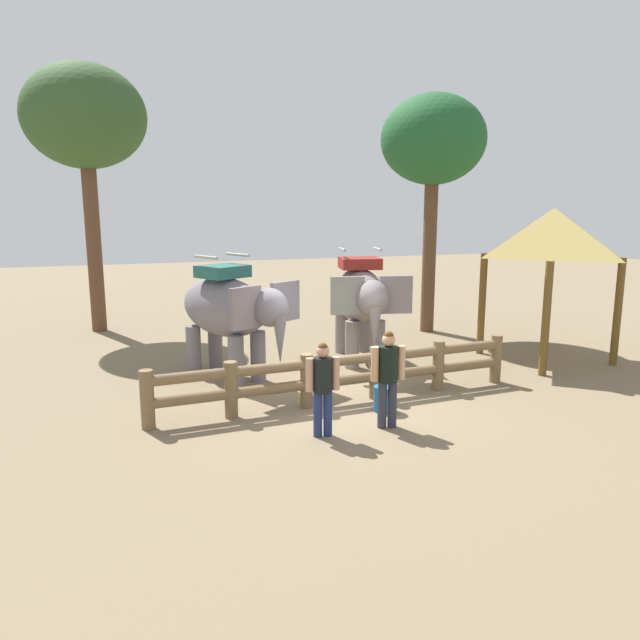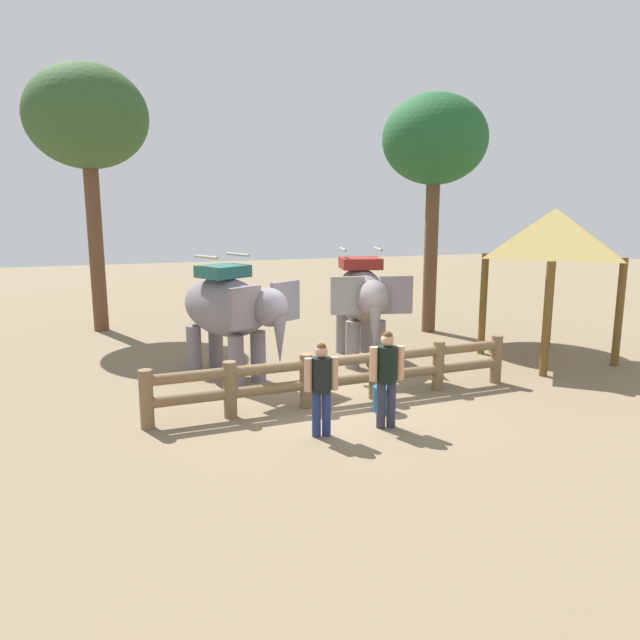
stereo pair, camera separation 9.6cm
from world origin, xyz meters
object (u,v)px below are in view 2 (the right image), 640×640
object	(u,v)px
tourist_woman_in_black	(321,383)
tree_far_left	(435,143)
feed_bucket	(383,399)
log_fence	(341,373)
elephant_near_left	(230,310)
thatched_shelter	(554,234)
tree_back_center	(87,120)
tourist_man_in_blue	(387,372)
elephant_center	(362,299)

from	to	relation	value
tourist_woman_in_black	tree_far_left	size ratio (longest dim) A/B	0.23
feed_bucket	log_fence	bearing A→B (deg)	130.03
elephant_near_left	feed_bucket	bearing A→B (deg)	-51.53
tree_far_left	feed_bucket	world-z (taller)	tree_far_left
thatched_shelter	tree_back_center	bearing A→B (deg)	146.54
tourist_man_in_blue	thatched_shelter	bearing A→B (deg)	28.32
thatched_shelter	tree_far_left	xyz separation A→B (m)	(-1.20, 3.93, 2.44)
tourist_woman_in_black	tree_back_center	bearing A→B (deg)	110.62
elephant_center	tree_back_center	world-z (taller)	tree_back_center
elephant_center	tourist_woman_in_black	size ratio (longest dim) A/B	2.06
elephant_center	thatched_shelter	xyz separation A→B (m)	(4.48, -1.22, 1.54)
tree_far_left	tree_back_center	xyz separation A→B (m)	(-9.52, 3.16, 0.65)
log_fence	tourist_woman_in_black	distance (m)	1.79
log_fence	tree_far_left	xyz separation A→B (m)	(4.79, 5.52, 4.95)
tree_far_left	feed_bucket	distance (m)	9.20
tourist_man_in_blue	feed_bucket	world-z (taller)	tourist_man_in_blue
elephant_near_left	tree_back_center	bearing A→B (deg)	114.78
tourist_man_in_blue	tree_far_left	distance (m)	9.48
log_fence	tree_far_left	distance (m)	8.83
tourist_man_in_blue	tree_back_center	bearing A→B (deg)	116.35
elephant_center	feed_bucket	world-z (taller)	elephant_center
tree_back_center	thatched_shelter	bearing A→B (deg)	-33.46
log_fence	elephant_near_left	size ratio (longest dim) A/B	2.35
elephant_center	feed_bucket	xyz separation A→B (m)	(-0.93, -3.51, -1.32)
thatched_shelter	feed_bucket	world-z (taller)	thatched_shelter
elephant_center	thatched_shelter	size ratio (longest dim) A/B	0.89
elephant_center	thatched_shelter	distance (m)	4.89
log_fence	tree_back_center	distance (m)	11.36
tourist_woman_in_black	tree_far_left	bearing A→B (deg)	51.05
log_fence	tourist_woman_in_black	world-z (taller)	tourist_woman_in_black
feed_bucket	tree_far_left	bearing A→B (deg)	55.91
tourist_man_in_blue	elephant_near_left	bearing A→B (deg)	118.94
tourist_woman_in_black	elephant_center	bearing A→B (deg)	60.85
elephant_near_left	tourist_man_in_blue	xyz separation A→B (m)	(2.07, -3.75, -0.56)
tourist_woman_in_black	thatched_shelter	distance (m)	7.86
elephant_near_left	elephant_center	bearing A→B (deg)	9.27
thatched_shelter	elephant_near_left	bearing A→B (deg)	175.01
elephant_near_left	tourist_woman_in_black	xyz separation A→B (m)	(0.88, -3.79, -0.62)
elephant_near_left	thatched_shelter	size ratio (longest dim) A/B	0.86
log_fence	tourist_woman_in_black	xyz separation A→B (m)	(-0.89, -1.52, 0.33)
elephant_near_left	feed_bucket	size ratio (longest dim) A/B	6.69
tree_far_left	thatched_shelter	bearing A→B (deg)	-73.02
elephant_near_left	tree_back_center	xyz separation A→B (m)	(-2.96, 6.41, 4.65)
tourist_woman_in_black	tree_far_left	world-z (taller)	tree_far_left
log_fence	feed_bucket	bearing A→B (deg)	-49.97
elephant_near_left	thatched_shelter	world-z (taller)	thatched_shelter
log_fence	tree_back_center	size ratio (longest dim) A/B	0.97
tourist_man_in_blue	log_fence	bearing A→B (deg)	101.49
log_fence	tourist_man_in_blue	xyz separation A→B (m)	(0.30, -1.48, 0.39)
thatched_shelter	feed_bucket	size ratio (longest dim) A/B	7.77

